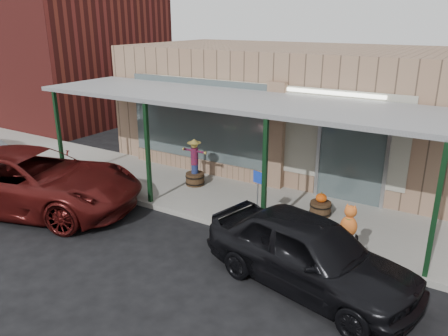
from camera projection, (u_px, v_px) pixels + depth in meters
The scene contains 10 objects.
ground at pixel (150, 256), 9.96m from camera, with size 120.00×120.00×0.00m, color black.
sidewalk at pixel (230, 200), 12.84m from camera, with size 40.00×3.20×0.15m, color gray.
storefront at pixel (295, 107), 15.85m from camera, with size 12.00×6.25×4.20m.
awning at pixel (230, 101), 11.85m from camera, with size 12.00×3.00×3.04m.
block_buildings_near at pixel (363, 60), 15.15m from camera, with size 61.00×8.00×8.00m.
barrel_scarecrow at pixel (195, 169), 13.64m from camera, with size 0.89×0.72×1.50m.
barrel_pumpkin at pixel (321, 207), 11.62m from camera, with size 0.70×0.70×0.65m.
handicap_sign at pixel (258, 191), 10.80m from camera, with size 0.29×0.10×1.44m.
parked_sedan at pixel (309, 253), 8.60m from camera, with size 4.72×2.74×1.60m.
car_maroon at pixel (32, 180), 12.17m from camera, with size 2.81×6.10×1.70m, color #4E110F.
Camera 1 is at (6.05, -6.57, 5.14)m, focal length 35.00 mm.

